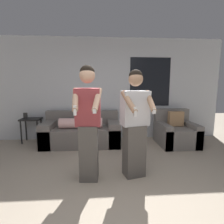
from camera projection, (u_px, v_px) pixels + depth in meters
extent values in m
plane|color=tan|center=(117.00, 208.00, 2.08)|extent=(14.00, 14.00, 0.00)
cube|color=silver|center=(107.00, 89.00, 4.74)|extent=(6.26, 0.06, 2.70)
cube|color=black|center=(150.00, 82.00, 4.76)|extent=(1.10, 0.01, 1.30)
cube|color=slate|center=(82.00, 136.00, 4.34)|extent=(1.85, 0.90, 0.44)
cube|color=slate|center=(83.00, 117.00, 4.61)|extent=(1.85, 0.22, 0.36)
cube|color=slate|center=(49.00, 133.00, 4.27)|extent=(0.28, 0.90, 0.58)
cube|color=slate|center=(113.00, 132.00, 4.38)|extent=(0.28, 0.90, 0.58)
cylinder|color=beige|center=(81.00, 123.00, 4.17)|extent=(1.02, 0.24, 0.24)
cube|color=slate|center=(176.00, 136.00, 4.31)|extent=(0.87, 0.91, 0.45)
cube|color=slate|center=(171.00, 116.00, 4.60)|extent=(0.87, 0.20, 0.40)
cube|color=slate|center=(162.00, 134.00, 4.28)|extent=(0.18, 0.91, 0.55)
cube|color=slate|center=(190.00, 134.00, 4.33)|extent=(0.18, 0.91, 0.55)
cube|color=#A87F56|center=(176.00, 119.00, 4.32)|extent=(0.36, 0.14, 0.36)
cube|color=black|center=(31.00, 119.00, 4.47)|extent=(0.48, 0.38, 0.04)
cylinder|color=black|center=(21.00, 133.00, 4.35)|extent=(0.04, 0.04, 0.58)
cylinder|color=black|center=(38.00, 132.00, 4.38)|extent=(0.04, 0.04, 0.58)
cylinder|color=black|center=(26.00, 130.00, 4.65)|extent=(0.04, 0.04, 0.58)
cylinder|color=black|center=(41.00, 129.00, 4.67)|extent=(0.04, 0.04, 0.58)
cube|color=black|center=(25.00, 116.00, 4.43)|extent=(0.10, 0.02, 0.17)
cube|color=#56514C|center=(89.00, 153.00, 2.67)|extent=(0.29, 0.26, 0.86)
cube|color=#99383D|center=(88.00, 107.00, 2.56)|extent=(0.38, 0.27, 0.56)
sphere|color=tan|center=(87.00, 75.00, 2.49)|extent=(0.23, 0.23, 0.23)
sphere|color=black|center=(87.00, 73.00, 2.49)|extent=(0.22, 0.22, 0.22)
cylinder|color=tan|center=(75.00, 99.00, 2.39)|extent=(0.11, 0.36, 0.32)
cube|color=white|center=(75.00, 110.00, 2.27)|extent=(0.04, 0.04, 0.13)
cylinder|color=tan|center=(97.00, 99.00, 2.39)|extent=(0.16, 0.36, 0.32)
cube|color=white|center=(95.00, 110.00, 2.27)|extent=(0.05, 0.04, 0.08)
cube|color=#56514C|center=(134.00, 150.00, 2.79)|extent=(0.37, 0.31, 0.83)
cube|color=silver|center=(135.00, 108.00, 2.69)|extent=(0.47, 0.33, 0.54)
sphere|color=#A37A5B|center=(136.00, 79.00, 2.62)|extent=(0.22, 0.22, 0.22)
sphere|color=black|center=(136.00, 76.00, 2.63)|extent=(0.21, 0.21, 0.21)
cylinder|color=#A37A5B|center=(129.00, 102.00, 2.48)|extent=(0.22, 0.36, 0.32)
cube|color=white|center=(135.00, 112.00, 2.36)|extent=(0.04, 0.04, 0.13)
cylinder|color=#A37A5B|center=(150.00, 101.00, 2.59)|extent=(0.11, 0.36, 0.32)
cube|color=white|center=(154.00, 111.00, 2.46)|extent=(0.05, 0.05, 0.08)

